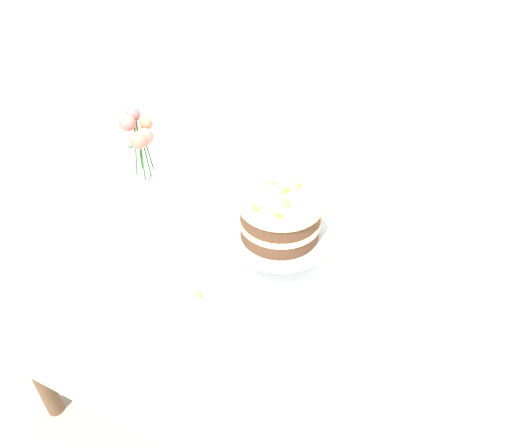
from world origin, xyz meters
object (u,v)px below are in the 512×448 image
at_px(layer_cake, 280,216).
at_px(flower_vase, 145,167).
at_px(cake_stand, 279,238).
at_px(dining_table, 238,279).

xyz_separation_m(layer_cake, flower_vase, (-0.48, 0.04, -0.01)).
relative_size(cake_stand, flower_vase, 0.85).
bearing_deg(dining_table, cake_stand, 23.03).
height_order(dining_table, cake_stand, cake_stand).
bearing_deg(flower_vase, dining_table, -12.83).
height_order(cake_stand, layer_cake, layer_cake).
bearing_deg(cake_stand, flower_vase, 175.56).
bearing_deg(layer_cake, dining_table, -156.95).
height_order(cake_stand, flower_vase, flower_vase).
relative_size(dining_table, flower_vase, 4.11).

